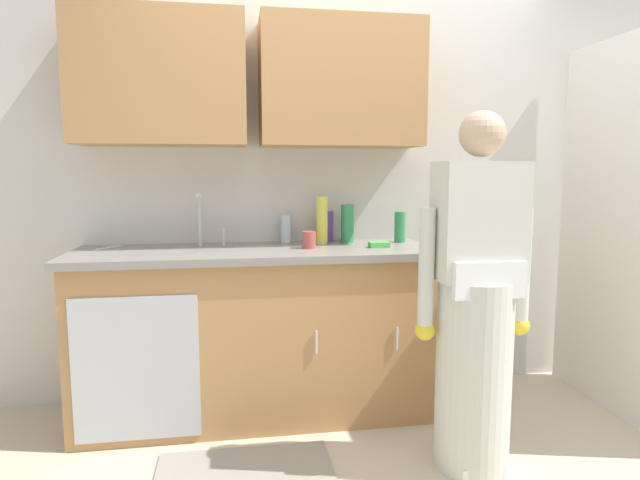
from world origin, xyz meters
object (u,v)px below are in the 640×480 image
object	(u,v)px
bottle_cleaner_spray	(347,224)
cup_by_sink	(309,240)
person_at_sink	(475,320)
bottle_dish_liquid	(286,229)
sponge	(379,245)
sink	(206,252)
knife_on_counter	(111,247)
bottle_water_tall	(322,220)
bottle_soap	(400,227)
bottle_water_short	(328,226)

from	to	relation	value
bottle_cleaner_spray	cup_by_sink	xyz separation A→B (m)	(-0.26, -0.21, -0.07)
person_at_sink	bottle_dish_liquid	world-z (taller)	person_at_sink
person_at_sink	sponge	world-z (taller)	person_at_sink
sink	person_at_sink	distance (m)	1.43
bottle_cleaner_spray	knife_on_counter	size ratio (longest dim) A/B	0.94
knife_on_counter	bottle_water_tall	bearing A→B (deg)	-62.46
person_at_sink	bottle_cleaner_spray	xyz separation A→B (m)	(-0.40, 0.90, 0.36)
bottle_soap	bottle_water_tall	size ratio (longest dim) A/B	0.66
person_at_sink	bottle_dish_liquid	bearing A→B (deg)	128.67
bottle_water_short	sponge	world-z (taller)	bottle_water_short
bottle_soap	cup_by_sink	world-z (taller)	bottle_soap
sponge	bottle_water_tall	bearing A→B (deg)	146.07
bottle_water_tall	person_at_sink	bearing A→B (deg)	-56.76
bottle_cleaner_spray	cup_by_sink	world-z (taller)	bottle_cleaner_spray
sink	bottle_cleaner_spray	world-z (taller)	sink
bottle_water_tall	sponge	size ratio (longest dim) A/B	2.50
sink	cup_by_sink	world-z (taller)	sink
bottle_cleaner_spray	bottle_water_tall	bearing A→B (deg)	-165.00
knife_on_counter	sponge	xyz separation A→B (m)	(1.47, -0.23, 0.01)
bottle_water_tall	cup_by_sink	world-z (taller)	bottle_water_tall
bottle_dish_liquid	person_at_sink	bearing A→B (deg)	-51.33
bottle_dish_liquid	sponge	world-z (taller)	bottle_dish_liquid
cup_by_sink	sponge	size ratio (longest dim) A/B	0.84
bottle_dish_liquid	sponge	bearing A→B (deg)	-30.68
person_at_sink	bottle_water_short	bearing A→B (deg)	118.27
bottle_soap	bottle_water_short	distance (m)	0.43
bottle_water_tall	cup_by_sink	distance (m)	0.22
bottle_dish_liquid	bottle_water_short	bearing A→B (deg)	-1.18
bottle_dish_liquid	cup_by_sink	xyz separation A→B (m)	(0.10, -0.27, -0.04)
bottle_water_short	sponge	distance (m)	0.38
bottle_water_tall	bottle_cleaner_spray	bearing A→B (deg)	15.00
sponge	person_at_sink	bearing A→B (deg)	-67.76
person_at_sink	cup_by_sink	world-z (taller)	person_at_sink
sink	cup_by_sink	bearing A→B (deg)	-3.66
bottle_soap	bottle_water_short	size ratio (longest dim) A/B	0.99
knife_on_counter	bottle_cleaner_spray	bearing A→B (deg)	-60.45
sink	bottle_soap	bearing A→B (deg)	6.97
bottle_water_short	cup_by_sink	bearing A→B (deg)	-120.17
knife_on_counter	cup_by_sink	bearing A→B (deg)	-71.58
bottle_soap	cup_by_sink	bearing A→B (deg)	-163.17
bottle_dish_liquid	knife_on_counter	size ratio (longest dim) A/B	0.69
cup_by_sink	person_at_sink	bearing A→B (deg)	-45.95
bottle_water_tall	knife_on_counter	bearing A→B (deg)	178.10
bottle_water_short	cup_by_sink	distance (m)	0.31
bottle_water_tall	bottle_dish_liquid	world-z (taller)	bottle_water_tall
knife_on_counter	sponge	distance (m)	1.49
person_at_sink	sink	bearing A→B (deg)	149.43
bottle_water_tall	bottle_dish_liquid	distance (m)	0.23
bottle_water_tall	bottle_soap	bearing A→B (deg)	0.26
sink	bottle_cleaner_spray	xyz separation A→B (m)	(0.81, 0.18, 0.13)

